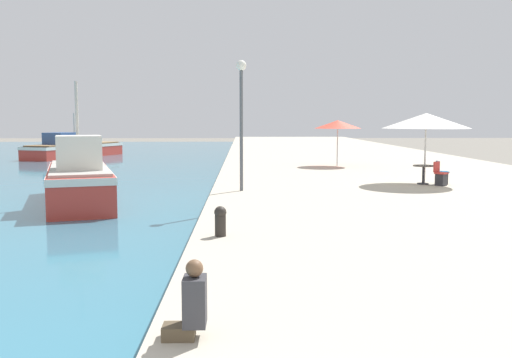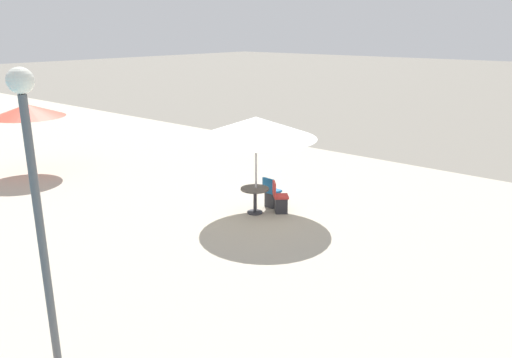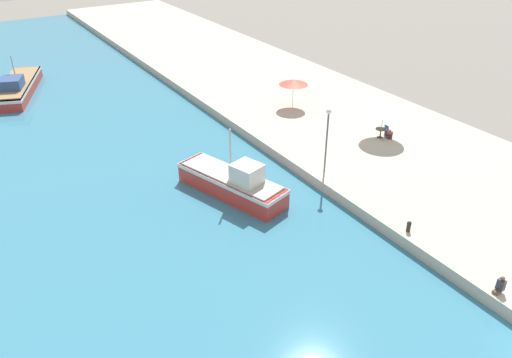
# 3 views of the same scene
# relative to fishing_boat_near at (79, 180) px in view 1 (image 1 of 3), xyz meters

# --- Properties ---
(quay_promenade) EXTENTS (16.00, 90.00, 0.75)m
(quay_promenade) POSITION_rel_fishing_boat_near_xyz_m (13.14, 18.00, -0.58)
(quay_promenade) COLOR #BCB29E
(quay_promenade) RESTS_ON ground_plane
(fishing_boat_near) EXTENTS (4.47, 8.21, 4.66)m
(fishing_boat_near) POSITION_rel_fishing_boat_near_xyz_m (0.00, 0.00, 0.00)
(fishing_boat_near) COLOR red
(fishing_boat_near) RESTS_ON water_basin
(fishing_boat_mid) EXTENTS (6.41, 10.86, 3.80)m
(fishing_boat_mid) POSITION_rel_fishing_boat_near_xyz_m (-8.36, 27.68, -0.17)
(fishing_boat_mid) COLOR red
(fishing_boat_mid) RESTS_ON water_basin
(cafe_umbrella_pink) EXTENTS (3.36, 3.36, 2.76)m
(cafe_umbrella_pink) POSITION_rel_fishing_boat_near_xyz_m (13.34, 0.20, 2.25)
(cafe_umbrella_pink) COLOR #B7B7B7
(cafe_umbrella_pink) RESTS_ON quay_promenade
(cafe_umbrella_white) EXTENTS (2.54, 2.54, 2.48)m
(cafe_umbrella_white) POSITION_rel_fishing_boat_near_xyz_m (11.39, 9.10, 2.05)
(cafe_umbrella_white) COLOR #B7B7B7
(cafe_umbrella_white) RESTS_ON quay_promenade
(cafe_table) EXTENTS (0.80, 0.80, 0.74)m
(cafe_table) POSITION_rel_fishing_boat_near_xyz_m (13.29, 0.20, 0.32)
(cafe_table) COLOR #333338
(cafe_table) RESTS_ON quay_promenade
(cafe_chair_left) EXTENTS (0.59, 0.59, 0.91)m
(cafe_chair_left) POSITION_rel_fishing_boat_near_xyz_m (13.79, -0.32, 0.12)
(cafe_chair_left) COLOR #2D2D33
(cafe_chair_left) RESTS_ON quay_promenade
(cafe_chair_right) EXTENTS (0.46, 0.43, 0.91)m
(cafe_chair_right) POSITION_rel_fishing_boat_near_xyz_m (14.01, 0.15, 0.12)
(cafe_chair_right) COLOR #2D2D33
(cafe_chair_right) RESTS_ON quay_promenade
(person_at_quay) EXTENTS (0.50, 0.36, 0.92)m
(person_at_quay) POSITION_rel_fishing_boat_near_xyz_m (5.68, -15.43, 0.19)
(person_at_quay) COLOR brown
(person_at_quay) RESTS_ON quay_promenade
(mooring_bollard) EXTENTS (0.26, 0.26, 0.65)m
(mooring_bollard) POSITION_rel_fishing_boat_near_xyz_m (5.78, -9.65, 0.14)
(mooring_bollard) COLOR #2D2823
(mooring_bollard) RESTS_ON quay_promenade
(lamppost) EXTENTS (0.36, 0.36, 4.56)m
(lamppost) POSITION_rel_fishing_boat_near_xyz_m (6.21, -1.71, 2.88)
(lamppost) COLOR #565B60
(lamppost) RESTS_ON quay_promenade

